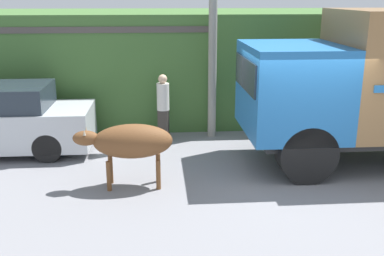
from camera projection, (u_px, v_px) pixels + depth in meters
The scene contains 6 objects.
ground_plane at pixel (297, 177), 9.33m from camera, with size 60.00×60.00×0.00m, color gray.
hillside_embankment at pixel (243, 60), 14.79m from camera, with size 32.00×5.71×3.15m.
building_backdrop at pixel (106, 73), 13.04m from camera, with size 5.78×2.70×2.86m.
brown_cow at pixel (130, 142), 8.62m from camera, with size 1.90×0.67×1.27m.
pedestrian_on_hill at pixel (163, 104), 11.48m from camera, with size 0.39×0.39×1.71m.
utility_pole at pixel (213, 20), 11.17m from camera, with size 0.90×0.22×5.80m.
Camera 1 is at (-2.85, -8.45, 3.63)m, focal length 42.00 mm.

